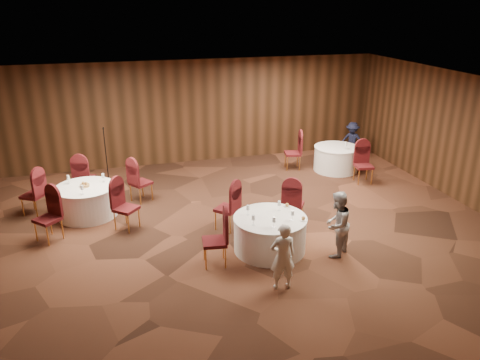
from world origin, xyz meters
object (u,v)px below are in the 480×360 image
object	(u,v)px
table_right	(336,158)
woman_a	(283,257)
woman_b	(337,224)
man_c	(352,141)
table_left	(87,201)
mic_stand	(107,169)
table_main	(270,234)

from	to	relation	value
table_right	woman_a	world-z (taller)	woman_a
woman_a	woman_b	distance (m)	1.66
table_right	man_c	distance (m)	1.32
table_left	table_right	size ratio (longest dim) A/B	1.06
table_right	mic_stand	bearing A→B (deg)	174.72
table_main	man_c	size ratio (longest dim) A/B	1.23
woman_a	woman_b	size ratio (longest dim) A/B	0.93
table_left	woman_a	bearing A→B (deg)	-50.33
table_main	mic_stand	world-z (taller)	mic_stand
table_main	woman_b	size ratio (longest dim) A/B	1.10
woman_b	mic_stand	bearing A→B (deg)	-89.88
table_main	table_left	size ratio (longest dim) A/B	1.06
table_right	woman_b	bearing A→B (deg)	-116.69
table_right	man_c	world-z (taller)	man_c
table_right	mic_stand	size ratio (longest dim) A/B	0.81
mic_stand	table_left	bearing A→B (deg)	-105.37
mic_stand	man_c	xyz separation A→B (m)	(7.65, 0.24, 0.12)
table_main	table_right	distance (m)	5.38
table_main	woman_a	size ratio (longest dim) A/B	1.18
table_left	woman_b	bearing A→B (deg)	-34.30
table_left	woman_a	distance (m)	5.37
table_main	woman_a	world-z (taller)	woman_a
table_main	woman_b	distance (m)	1.37
table_main	table_left	distance (m)	4.60
man_c	table_main	bearing A→B (deg)	-88.23
woman_a	man_c	xyz separation A→B (m)	(4.75, 6.28, -0.03)
table_left	man_c	xyz separation A→B (m)	(8.17, 2.14, 0.23)
table_left	mic_stand	size ratio (longest dim) A/B	0.86
table_left	table_main	bearing A→B (deg)	-37.12
table_right	woman_b	size ratio (longest dim) A/B	0.97
table_main	mic_stand	size ratio (longest dim) A/B	0.91
table_main	mic_stand	xyz separation A→B (m)	(-3.14, 4.67, 0.11)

